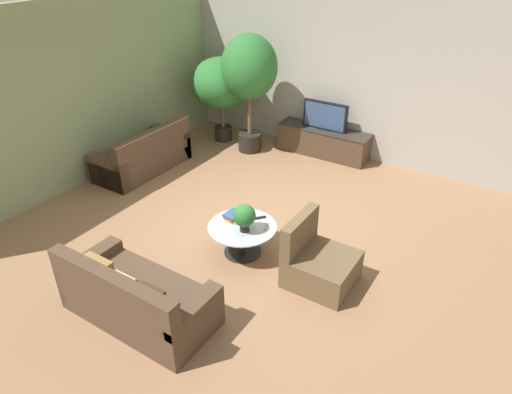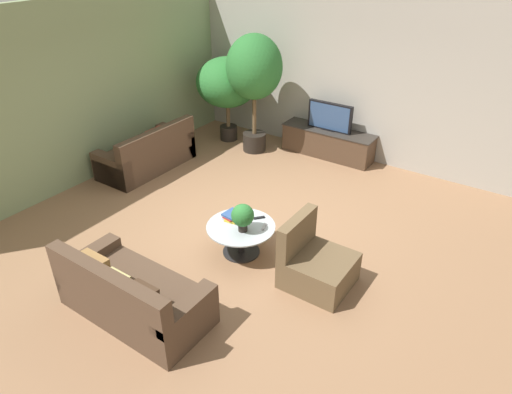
# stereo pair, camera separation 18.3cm
# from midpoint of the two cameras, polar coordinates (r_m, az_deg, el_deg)

# --- Properties ---
(ground_plane) EXTENTS (24.00, 24.00, 0.00)m
(ground_plane) POSITION_cam_midpoint_polar(r_m,az_deg,el_deg) (6.87, -1.92, -3.68)
(ground_plane) COLOR #8C6647
(back_wall_stone) EXTENTS (7.40, 0.12, 3.00)m
(back_wall_stone) POSITION_cam_midpoint_polar(r_m,az_deg,el_deg) (8.89, 10.20, 14.59)
(back_wall_stone) COLOR #A39E93
(back_wall_stone) RESTS_ON ground
(side_wall_left) EXTENTS (0.12, 7.40, 3.00)m
(side_wall_left) POSITION_cam_midpoint_polar(r_m,az_deg,el_deg) (8.47, -20.30, 12.44)
(side_wall_left) COLOR gray
(side_wall_left) RESTS_ON ground
(media_console) EXTENTS (1.83, 0.50, 0.54)m
(media_console) POSITION_cam_midpoint_polar(r_m,az_deg,el_deg) (9.07, 7.82, 6.91)
(media_console) COLOR #473323
(media_console) RESTS_ON ground
(television) EXTENTS (0.88, 0.13, 0.53)m
(television) POSITION_cam_midpoint_polar(r_m,az_deg,el_deg) (8.88, 8.05, 9.99)
(television) COLOR black
(television) RESTS_ON media_console
(coffee_table) EXTENTS (0.93, 0.93, 0.43)m
(coffee_table) POSITION_cam_midpoint_polar(r_m,az_deg,el_deg) (6.17, -2.57, -4.69)
(coffee_table) COLOR black
(coffee_table) RESTS_ON ground
(couch_by_wall) EXTENTS (0.84, 1.79, 0.84)m
(couch_by_wall) POSITION_cam_midpoint_polar(r_m,az_deg,el_deg) (8.63, -14.46, 5.01)
(couch_by_wall) COLOR #4C3828
(couch_by_wall) RESTS_ON ground
(couch_near_entry) EXTENTS (1.75, 0.84, 0.84)m
(couch_near_entry) POSITION_cam_midpoint_polar(r_m,az_deg,el_deg) (5.42, -15.69, -12.10)
(couch_near_entry) COLOR #4C3828
(couch_near_entry) RESTS_ON ground
(armchair_wicker) EXTENTS (0.80, 0.76, 0.86)m
(armchair_wicker) POSITION_cam_midpoint_polar(r_m,az_deg,el_deg) (5.76, 6.83, -8.20)
(armchair_wicker) COLOR brown
(armchair_wicker) RESTS_ON ground
(potted_palm_tall) EXTENTS (1.25, 1.25, 1.72)m
(potted_palm_tall) POSITION_cam_midpoint_polar(r_m,az_deg,el_deg) (9.42, -4.90, 13.90)
(potted_palm_tall) COLOR black
(potted_palm_tall) RESTS_ON ground
(potted_palm_corner) EXTENTS (1.05, 1.05, 2.27)m
(potted_palm_corner) POSITION_cam_midpoint_polar(r_m,az_deg,el_deg) (8.76, -1.47, 15.41)
(potted_palm_corner) COLOR black
(potted_palm_corner) RESTS_ON ground
(potted_plant_tabletop) EXTENTS (0.30, 0.30, 0.39)m
(potted_plant_tabletop) POSITION_cam_midpoint_polar(r_m,az_deg,el_deg) (5.88, -2.36, -2.42)
(potted_plant_tabletop) COLOR black
(potted_plant_tabletop) RESTS_ON coffee_table
(book_stack) EXTENTS (0.23, 0.32, 0.09)m
(book_stack) POSITION_cam_midpoint_polar(r_m,az_deg,el_deg) (6.24, -3.59, -2.37)
(book_stack) COLOR gold
(book_stack) RESTS_ON coffee_table
(remote_black) EXTENTS (0.13, 0.15, 0.02)m
(remote_black) POSITION_cam_midpoint_polar(r_m,az_deg,el_deg) (6.25, -0.34, -2.61)
(remote_black) COLOR black
(remote_black) RESTS_ON coffee_table
(remote_silver) EXTENTS (0.09, 0.16, 0.02)m
(remote_silver) POSITION_cam_midpoint_polar(r_m,az_deg,el_deg) (6.07, 0.34, -3.68)
(remote_silver) COLOR gray
(remote_silver) RESTS_ON coffee_table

